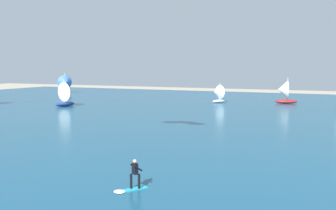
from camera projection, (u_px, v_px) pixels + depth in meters
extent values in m
cube|color=navy|center=(272.00, 115.00, 53.27)|extent=(160.00, 90.00, 0.10)
cube|color=#26B2CC|center=(135.00, 189.00, 21.27)|extent=(1.13, 1.42, 0.05)
cylinder|color=black|center=(131.00, 181.00, 21.22)|extent=(0.14, 0.14, 0.80)
cylinder|color=black|center=(139.00, 181.00, 21.22)|extent=(0.14, 0.14, 0.80)
cube|color=black|center=(135.00, 169.00, 21.15)|extent=(0.42, 0.38, 0.60)
sphere|color=tan|center=(135.00, 161.00, 21.11)|extent=(0.22, 0.22, 0.22)
cylinder|color=black|center=(134.00, 167.00, 21.37)|extent=(0.35, 0.47, 0.39)
cylinder|color=black|center=(138.00, 168.00, 21.01)|extent=(0.35, 0.47, 0.39)
ellipsoid|color=white|center=(119.00, 192.00, 20.75)|extent=(0.91, 0.88, 0.08)
ellipsoid|color=maroon|center=(286.00, 101.00, 69.51)|extent=(4.09, 2.28, 0.73)
cylinder|color=silver|center=(288.00, 89.00, 69.25)|extent=(0.12, 0.12, 3.88)
cone|color=silver|center=(283.00, 90.00, 69.40)|extent=(2.47, 3.59, 3.26)
ellipsoid|color=navy|center=(65.00, 104.00, 64.73)|extent=(2.12, 3.99, 0.71)
cylinder|color=silver|center=(64.00, 91.00, 64.36)|extent=(0.12, 0.12, 3.80)
cone|color=silver|center=(68.00, 92.00, 65.04)|extent=(3.48, 2.33, 3.19)
ellipsoid|color=silver|center=(219.00, 101.00, 71.07)|extent=(2.52, 3.16, 0.57)
cylinder|color=silver|center=(220.00, 91.00, 70.97)|extent=(0.10, 0.10, 3.06)
cone|color=white|center=(217.00, 92.00, 70.61)|extent=(2.89, 2.50, 2.57)
ellipsoid|color=maroon|center=(65.00, 91.00, 96.75)|extent=(4.15, 3.71, 0.78)
cylinder|color=silver|center=(65.00, 81.00, 96.67)|extent=(0.13, 0.13, 4.16)
cone|color=#3F72CC|center=(66.00, 82.00, 95.89)|extent=(3.60, 3.87, 3.50)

